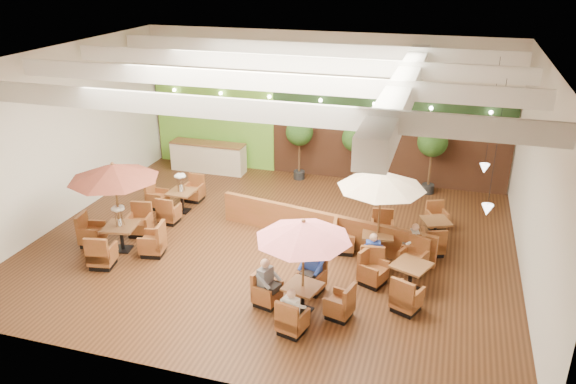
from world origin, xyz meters
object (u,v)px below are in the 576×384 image
at_px(table_3, 176,198).
at_px(topiary_2, 432,145).
at_px(topiary_0, 299,135).
at_px(diner_4, 413,238).
at_px(table_5, 435,231).
at_px(diner_1, 312,265).
at_px(table_0, 116,192).
at_px(diner_0, 292,306).
at_px(topiary_1, 355,141).
at_px(booth_divider, 323,227).
at_px(table_4, 399,276).
at_px(diner_2, 267,278).
at_px(table_2, 380,199).
at_px(service_counter, 208,157).
at_px(diner_3, 373,249).
at_px(table_1, 303,249).

bearing_deg(table_3, topiary_2, 27.53).
distance_m(topiary_0, diner_4, 7.16).
xyz_separation_m(table_5, diner_1, (-2.87, -3.76, 0.44)).
relative_size(table_0, diner_0, 3.84).
xyz_separation_m(topiary_1, diner_4, (2.62, -5.24, -1.01)).
bearing_deg(topiary_2, booth_divider, -120.44).
xyz_separation_m(table_4, diner_2, (-3.03, -1.70, 0.40)).
bearing_deg(table_0, table_2, 3.25).
bearing_deg(diner_4, table_2, 73.72).
relative_size(service_counter, diner_4, 4.15).
bearing_deg(table_4, diner_3, 168.93).
bearing_deg(topiary_2, table_5, -83.29).
bearing_deg(diner_2, table_1, 109.26).
height_order(service_counter, diner_2, diner_2).
height_order(diner_0, diner_1, diner_1).
distance_m(service_counter, diner_1, 9.58).
height_order(diner_0, diner_3, diner_3).
height_order(table_5, diner_0, diner_0).
distance_m(table_1, diner_2, 1.31).
relative_size(diner_3, diner_4, 1.08).
distance_m(topiary_1, diner_4, 5.95).
xyz_separation_m(booth_divider, diner_1, (0.38, -2.76, 0.30)).
relative_size(table_4, diner_2, 3.38).
distance_m(diner_0, diner_4, 4.70).
distance_m(topiary_2, diner_1, 7.98).
bearing_deg(table_0, topiary_0, 53.53).
relative_size(service_counter, diner_0, 4.15).
xyz_separation_m(table_0, table_2, (7.21, 1.75, -0.04)).
xyz_separation_m(table_1, topiary_2, (2.42, 8.44, 0.14)).
height_order(table_2, diner_4, table_2).
distance_m(service_counter, topiary_1, 5.96).
height_order(diner_0, diner_2, diner_2).
distance_m(diner_1, diner_2, 1.28).
xyz_separation_m(booth_divider, diner_3, (1.72, -1.44, 0.28)).
distance_m(table_1, table_3, 7.28).
relative_size(diner_1, diner_2, 1.04).
bearing_deg(diner_3, table_4, -45.23).
relative_size(topiary_1, diner_3, 2.99).
height_order(table_3, table_4, table_3).
height_order(booth_divider, diner_1, diner_1).
distance_m(diner_1, diner_3, 1.87).
xyz_separation_m(table_0, table_4, (8.00, 0.25, -1.49)).
distance_m(table_3, diner_2, 6.49).
bearing_deg(diner_0, diner_4, 76.23).
relative_size(table_4, topiary_0, 1.14).
height_order(table_2, diner_1, table_2).
xyz_separation_m(table_0, topiary_0, (3.43, 6.99, -0.06)).
bearing_deg(booth_divider, topiary_1, 99.90).
xyz_separation_m(booth_divider, diner_0, (0.38, -4.57, 0.25)).
height_order(table_3, diner_1, table_3).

